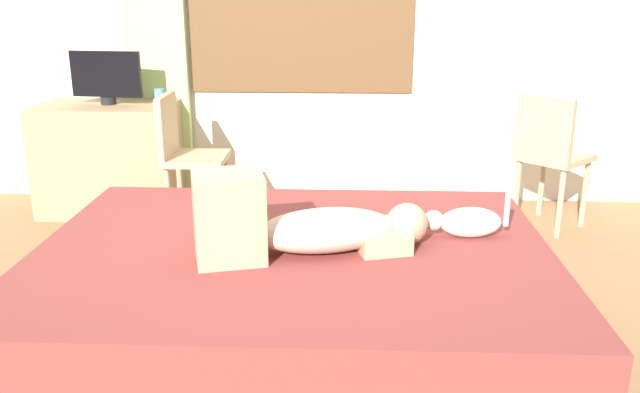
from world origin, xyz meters
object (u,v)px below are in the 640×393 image
at_px(bed, 294,300).
at_px(chair_by_desk, 184,151).
at_px(cup, 160,96).
at_px(chair_spare, 549,151).
at_px(desk, 110,158).
at_px(cat, 466,222).
at_px(person_lying, 302,225).
at_px(tv_monitor, 106,77).

distance_m(bed, chair_by_desk, 1.72).
distance_m(bed, cup, 2.25).
bearing_deg(chair_spare, chair_by_desk, -177.81).
distance_m(bed, desk, 2.32).
relative_size(cat, desk, 0.40).
relative_size(cat, chair_spare, 0.42).
xyz_separation_m(person_lying, tv_monitor, (-1.42, 1.90, 0.33)).
bearing_deg(chair_by_desk, bed, -61.67).
height_order(person_lying, tv_monitor, tv_monitor).
xyz_separation_m(bed, chair_by_desk, (-0.81, 1.50, 0.27)).
xyz_separation_m(tv_monitor, chair_spare, (2.86, -0.25, -0.41)).
bearing_deg(cat, person_lying, -163.60).
xyz_separation_m(desk, chair_spare, (2.88, -0.25, 0.14)).
bearing_deg(desk, person_lying, -52.66).
bearing_deg(chair_by_desk, chair_spare, 2.19).
xyz_separation_m(chair_by_desk, chair_spare, (2.28, 0.09, 0.00)).
height_order(bed, tv_monitor, tv_monitor).
bearing_deg(person_lying, cup, 119.09).
distance_m(cat, desk, 2.73).
relative_size(person_lying, chair_by_desk, 1.09).
bearing_deg(person_lying, chair_spare, 48.94).
relative_size(cat, chair_by_desk, 0.42).
distance_m(bed, cat, 0.79).
bearing_deg(chair_spare, person_lying, -131.06).
xyz_separation_m(bed, chair_spare, (1.47, 1.58, 0.27)).
bearing_deg(chair_spare, bed, -132.94).
relative_size(cat, cup, 3.73).
bearing_deg(cat, tv_monitor, 140.97).
bearing_deg(bed, chair_spare, 47.06).
bearing_deg(desk, tv_monitor, -0.00).
xyz_separation_m(cat, cup, (-1.77, 1.77, 0.24)).
bearing_deg(bed, cup, 118.99).
relative_size(desk, tv_monitor, 1.87).
relative_size(person_lying, cat, 2.62).
relative_size(bed, person_lying, 2.29).
xyz_separation_m(bed, cup, (-1.06, 1.91, 0.55)).
bearing_deg(chair_spare, desk, 174.96).
bearing_deg(tv_monitor, desk, 180.00).
relative_size(person_lying, desk, 1.04).
bearing_deg(person_lying, tv_monitor, 126.83).
bearing_deg(chair_by_desk, cat, -41.79).
bearing_deg(cup, bed, -61.01).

